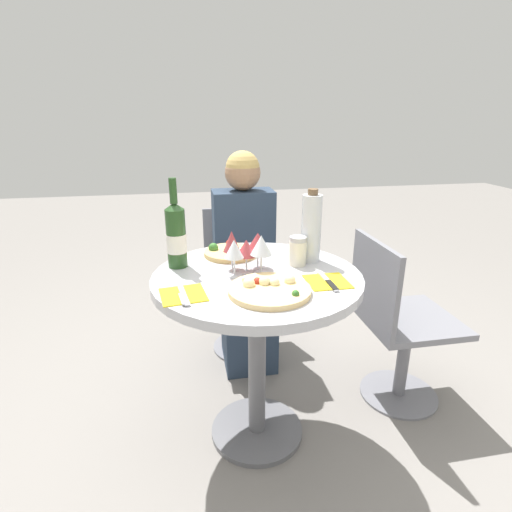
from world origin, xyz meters
name	(u,v)px	position (x,y,z in m)	size (l,w,h in m)	color
ground_plane	(257,432)	(0.00, 0.00, 0.00)	(12.00, 12.00, 0.00)	gray
dining_table	(257,310)	(0.00, 0.00, 0.61)	(0.81, 0.81, 0.77)	slate
chair_behind_diner	(242,282)	(0.05, 0.76, 0.41)	(0.42, 0.42, 0.83)	slate
seated_diner	(246,269)	(0.05, 0.63, 0.54)	(0.33, 0.40, 1.17)	#28384C
chair_empty_side	(396,325)	(0.69, 0.12, 0.41)	(0.42, 0.42, 0.83)	slate
pizza_large	(269,289)	(0.01, -0.17, 0.78)	(0.29, 0.29, 0.05)	#E5C17F
pizza_small_far	(231,252)	(-0.07, 0.24, 0.78)	(0.23, 0.23, 0.05)	#DBB26B
wine_bottle	(176,235)	(-0.30, 0.14, 0.90)	(0.08, 0.08, 0.36)	#23471E
tall_carafe	(311,228)	(0.25, 0.11, 0.91)	(0.08, 0.08, 0.30)	silver
sugar_shaker	(298,251)	(0.18, 0.07, 0.83)	(0.07, 0.07, 0.12)	silver
wine_glass_front_right	(261,246)	(0.02, 0.00, 0.88)	(0.08, 0.08, 0.15)	silver
wine_glass_front_left	(234,250)	(-0.09, 0.00, 0.87)	(0.07, 0.07, 0.14)	silver
wine_glass_back_left	(232,242)	(-0.09, 0.07, 0.88)	(0.07, 0.07, 0.16)	silver
wine_glass_center	(246,249)	(-0.04, 0.03, 0.86)	(0.08, 0.08, 0.13)	silver
wine_glass_back_right	(258,242)	(0.02, 0.07, 0.88)	(0.08, 0.08, 0.14)	silver
place_setting_left	(183,295)	(-0.28, -0.15, 0.77)	(0.17, 0.19, 0.01)	yellow
place_setting_right	(328,282)	(0.24, -0.13, 0.77)	(0.15, 0.19, 0.01)	yellow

